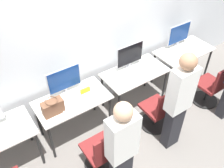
% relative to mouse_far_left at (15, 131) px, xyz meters
% --- Properties ---
extents(ground_plane, '(20.00, 20.00, 0.00)m').
position_rel_mouse_far_left_xyz_m(ground_plane, '(1.49, -0.18, -0.75)').
color(ground_plane, slate).
extents(wall_back, '(12.00, 0.05, 2.80)m').
position_rel_mouse_far_left_xyz_m(wall_back, '(1.49, 0.55, 0.65)').
color(wall_back, silver).
rests_on(wall_back, ground_plane).
extents(mouse_far_left, '(0.06, 0.09, 0.03)m').
position_rel_mouse_far_left_xyz_m(mouse_far_left, '(0.00, 0.00, 0.00)').
color(mouse_far_left, silver).
rests_on(mouse_far_left, desk_far_left).
extents(desk_left, '(1.11, 0.61, 0.74)m').
position_rel_mouse_far_left_xyz_m(desk_left, '(0.89, 0.12, -0.11)').
color(desk_left, silver).
rests_on(desk_left, ground_plane).
extents(monitor_left, '(0.53, 0.14, 0.45)m').
position_rel_mouse_far_left_xyz_m(monitor_left, '(0.89, 0.31, 0.23)').
color(monitor_left, '#B2B2B7').
rests_on(monitor_left, desk_left).
extents(keyboard_left, '(0.46, 0.15, 0.02)m').
position_rel_mouse_far_left_xyz_m(keyboard_left, '(0.89, 0.02, -0.01)').
color(keyboard_left, silver).
rests_on(keyboard_left, desk_left).
extents(mouse_left, '(0.06, 0.09, 0.03)m').
position_rel_mouse_far_left_xyz_m(mouse_left, '(1.21, 0.01, 0.00)').
color(mouse_left, silver).
rests_on(mouse_left, desk_left).
extents(office_chair_left, '(0.48, 0.48, 0.88)m').
position_rel_mouse_far_left_xyz_m(office_chair_left, '(0.89, -0.70, -0.40)').
color(office_chair_left, black).
rests_on(office_chair_left, ground_plane).
extents(person_left, '(0.36, 0.21, 1.60)m').
position_rel_mouse_far_left_xyz_m(person_left, '(0.94, -1.07, 0.12)').
color(person_left, '#232328').
rests_on(person_left, ground_plane).
extents(desk_right, '(1.11, 0.61, 0.74)m').
position_rel_mouse_far_left_xyz_m(desk_right, '(2.09, 0.12, -0.11)').
color(desk_right, silver).
rests_on(desk_right, ground_plane).
extents(monitor_right, '(0.53, 0.14, 0.45)m').
position_rel_mouse_far_left_xyz_m(monitor_right, '(2.09, 0.28, 0.23)').
color(monitor_right, '#B2B2B7').
rests_on(monitor_right, desk_right).
extents(keyboard_right, '(0.46, 0.15, 0.02)m').
position_rel_mouse_far_left_xyz_m(keyboard_right, '(2.09, 0.05, -0.01)').
color(keyboard_right, silver).
rests_on(keyboard_right, desk_right).
extents(mouse_right, '(0.06, 0.09, 0.03)m').
position_rel_mouse_far_left_xyz_m(mouse_right, '(2.39, 0.04, 0.00)').
color(mouse_right, silver).
rests_on(mouse_right, desk_right).
extents(office_chair_right, '(0.48, 0.48, 0.88)m').
position_rel_mouse_far_left_xyz_m(office_chair_right, '(2.06, -0.55, -0.40)').
color(office_chair_right, black).
rests_on(office_chair_right, ground_plane).
extents(person_right, '(0.36, 0.22, 1.71)m').
position_rel_mouse_far_left_xyz_m(person_right, '(2.01, -0.92, 0.19)').
color(person_right, '#232328').
rests_on(person_right, ground_plane).
extents(desk_far_right, '(1.11, 0.61, 0.74)m').
position_rel_mouse_far_left_xyz_m(desk_far_right, '(3.28, 0.12, -0.11)').
color(desk_far_right, silver).
rests_on(desk_far_right, ground_plane).
extents(monitor_far_right, '(0.53, 0.14, 0.45)m').
position_rel_mouse_far_left_xyz_m(monitor_far_right, '(3.28, 0.31, 0.23)').
color(monitor_far_right, '#B2B2B7').
rests_on(monitor_far_right, desk_far_right).
extents(keyboard_far_right, '(0.46, 0.15, 0.02)m').
position_rel_mouse_far_left_xyz_m(keyboard_far_right, '(3.28, 0.06, -0.01)').
color(keyboard_far_right, silver).
rests_on(keyboard_far_right, desk_far_right).
extents(mouse_far_right, '(0.06, 0.09, 0.03)m').
position_rel_mouse_far_left_xyz_m(mouse_far_right, '(3.58, 0.08, 0.00)').
color(mouse_far_right, silver).
rests_on(mouse_far_right, desk_far_right).
extents(office_chair_far_right, '(0.48, 0.48, 0.88)m').
position_rel_mouse_far_left_xyz_m(office_chair_far_right, '(3.25, -0.65, -0.40)').
color(office_chair_far_right, black).
rests_on(office_chair_far_right, ground_plane).
extents(handbag, '(0.30, 0.18, 0.25)m').
position_rel_mouse_far_left_xyz_m(handbag, '(0.56, 0.03, 0.10)').
color(handbag, brown).
rests_on(handbag, desk_left).
extents(placard_left, '(0.16, 0.03, 0.08)m').
position_rel_mouse_far_left_xyz_m(placard_left, '(1.14, 0.15, 0.02)').
color(placard_left, yellow).
rests_on(placard_left, desk_left).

